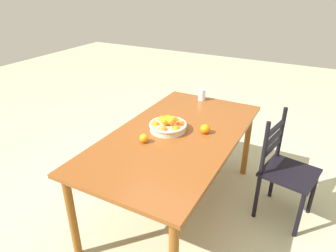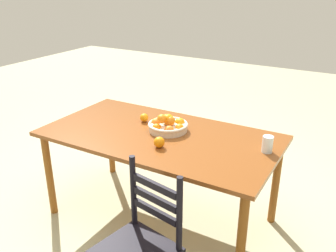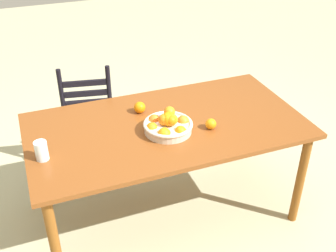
# 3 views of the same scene
# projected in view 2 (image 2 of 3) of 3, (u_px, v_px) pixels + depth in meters

# --- Properties ---
(ground_plane) EXTENTS (12.00, 12.00, 0.00)m
(ground_plane) POSITION_uv_depth(u_px,v_px,m) (161.00, 216.00, 3.15)
(ground_plane) COLOR #B3B18B
(dining_table) EXTENTS (1.83, 0.97, 0.78)m
(dining_table) POSITION_uv_depth(u_px,v_px,m) (160.00, 143.00, 2.88)
(dining_table) COLOR brown
(dining_table) RESTS_ON ground
(chair_near_window) EXTENTS (0.49, 0.49, 0.94)m
(chair_near_window) POSITION_uv_depth(u_px,v_px,m) (140.00, 248.00, 2.12)
(chair_near_window) COLOR black
(chair_near_window) RESTS_ON ground
(fruit_bowl) EXTENTS (0.32, 0.32, 0.15)m
(fruit_bowl) POSITION_uv_depth(u_px,v_px,m) (168.00, 125.00, 2.89)
(fruit_bowl) COLOR beige
(fruit_bowl) RESTS_ON dining_table
(orange_loose_0) EXTENTS (0.08, 0.08, 0.08)m
(orange_loose_0) POSITION_uv_depth(u_px,v_px,m) (159.00, 142.00, 2.61)
(orange_loose_0) COLOR orange
(orange_loose_0) RESTS_ON dining_table
(orange_loose_1) EXTENTS (0.07, 0.07, 0.07)m
(orange_loose_1) POSITION_uv_depth(u_px,v_px,m) (144.00, 118.00, 3.08)
(orange_loose_1) COLOR orange
(orange_loose_1) RESTS_ON dining_table
(drinking_glass) EXTENTS (0.08, 0.08, 0.12)m
(drinking_glass) POSITION_uv_depth(u_px,v_px,m) (267.00, 144.00, 2.54)
(drinking_glass) COLOR silver
(drinking_glass) RESTS_ON dining_table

